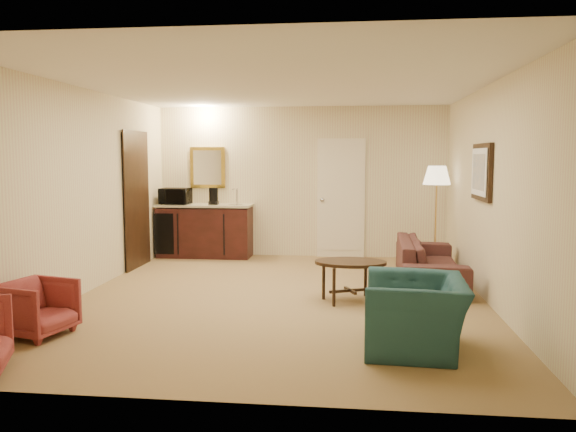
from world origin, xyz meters
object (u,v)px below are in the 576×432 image
Objects in this scene: wetbar_cabinet at (205,230)px; waste_bin at (242,249)px; sofa at (430,254)px; microwave at (175,194)px; coffee_table at (350,281)px; coffee_maker at (214,196)px; teal_armchair at (416,302)px; rose_chair_near at (37,305)px; floor_lamp at (436,217)px.

wetbar_cabinet is 0.73m from waste_bin.
sofa is 4.16× the size of microwave.
coffee_table is at bearing -47.79° from wetbar_cabinet.
microwave is at bearing -172.95° from wetbar_cabinet.
waste_bin is at bearing 4.29° from microwave.
coffee_maker is at bearing 66.57° from sofa.
teal_armchair is 5.00m from waste_bin.
floor_lamp is at bearing -33.76° from rose_chair_near.
rose_chair_near is at bearing -104.91° from waste_bin.
rose_chair_near is 4.45m from microwave.
coffee_maker is at bearing 179.22° from waste_bin.
floor_lamp is at bearing -7.40° from wetbar_cabinet.
waste_bin is 1.49m from microwave.
floor_lamp reaches higher than sofa.
rose_chair_near is 3.45m from coffee_table.
sofa is 1.30× the size of floor_lamp.
rose_chair_near is 0.38× the size of floor_lamp.
coffee_maker is at bearing -142.78° from teal_armchair.
microwave is (-0.50, -0.06, 0.63)m from wetbar_cabinet.
teal_armchair is 1.66× the size of rose_chair_near.
coffee_maker is (-2.93, 4.37, 0.63)m from teal_armchair.
wetbar_cabinet reaches higher than rose_chair_near.
wetbar_cabinet is at bearing 11.74° from microwave.
wetbar_cabinet is 1.64× the size of teal_armchair.
waste_bin is at bearing 172.31° from floor_lamp.
microwave is (-3.02, 2.72, 0.84)m from coffee_table.
floor_lamp is (1.33, 2.28, 0.56)m from coffee_table.
teal_armchair reaches higher than sofa.
teal_armchair is 3.19× the size of waste_bin.
teal_armchair reaches higher than rose_chair_near.
floor_lamp is at bearing 59.82° from coffee_table.
sofa is at bearing -23.16° from coffee_maker.
floor_lamp is 5.54× the size of coffee_maker.
microwave is (-1.16, 0.01, 0.93)m from waste_bin.
rose_chair_near is 0.70× the size of coffee_table.
coffee_maker reaches higher than waste_bin.
coffee_maker is (-2.35, 2.72, 0.82)m from coffee_table.
microwave is at bearing 179.60° from waste_bin.
floor_lamp reaches higher than coffee_table.
floor_lamp is 3.71m from coffee_maker.
coffee_maker reaches higher than coffee_table.
microwave reaches higher than waste_bin.
teal_armchair is at bearing -70.53° from coffee_table.
coffee_table reaches higher than waste_bin.
floor_lamp is (0.74, 3.93, 0.37)m from teal_armchair.
sofa is 2.09× the size of teal_armchair.
coffee_table is (-1.08, -1.07, -0.16)m from sofa.
rose_chair_near reaches higher than coffee_table.
floor_lamp is (0.25, 1.21, 0.39)m from sofa.
rose_chair_near is 4.50m from coffee_maker.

